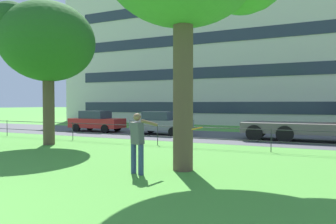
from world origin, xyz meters
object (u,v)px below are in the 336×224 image
at_px(car_red_left, 97,121).
at_px(apartment_building_background, 230,47).
at_px(person_thrower, 137,141).
at_px(frisbee, 197,128).
at_px(car_grey_center, 161,123).
at_px(tree_large_lawn, 45,41).
at_px(flatbed_truck_far_left, 335,120).

height_order(car_red_left, apartment_building_background, apartment_building_background).
bearing_deg(person_thrower, frisbee, -19.52).
bearing_deg(frisbee, apartment_building_background, 101.46).
distance_m(car_grey_center, apartment_building_background, 18.74).
bearing_deg(apartment_building_background, car_red_left, -109.66).
bearing_deg(tree_large_lawn, flatbed_truck_far_left, 26.46).
bearing_deg(car_red_left, frisbee, -44.35).
height_order(car_grey_center, flatbed_truck_far_left, flatbed_truck_far_left).
distance_m(tree_large_lawn, frisbee, 11.41).
relative_size(frisbee, car_red_left, 0.08).
bearing_deg(apartment_building_background, car_grey_center, -92.38).
bearing_deg(frisbee, car_grey_center, 119.49).
bearing_deg(car_red_left, flatbed_truck_far_left, -0.62).
distance_m(car_red_left, apartment_building_background, 19.59).
relative_size(tree_large_lawn, person_thrower, 4.01).
xyz_separation_m(car_grey_center, apartment_building_background, (0.71, 16.98, 7.89)).
height_order(frisbee, car_red_left, car_red_left).
distance_m(frisbee, flatbed_truck_far_left, 11.98).
distance_m(tree_large_lawn, car_grey_center, 8.74).
bearing_deg(tree_large_lawn, apartment_building_background, 80.57).
bearing_deg(car_grey_center, person_thrower, -67.71).
xyz_separation_m(person_thrower, car_red_left, (-9.71, 10.80, -0.18)).
relative_size(flatbed_truck_far_left, apartment_building_background, 0.20).
xyz_separation_m(car_grey_center, flatbed_truck_far_left, (10.24, -0.07, 0.44)).
relative_size(car_red_left, car_grey_center, 1.01).
height_order(tree_large_lawn, car_grey_center, tree_large_lawn).
xyz_separation_m(person_thrower, apartment_building_background, (-3.68, 27.68, 7.71)).
bearing_deg(apartment_building_background, frisbee, -78.54).
bearing_deg(person_thrower, apartment_building_background, 97.57).
height_order(person_thrower, flatbed_truck_far_left, flatbed_truck_far_left).
height_order(tree_large_lawn, car_red_left, tree_large_lawn).
bearing_deg(tree_large_lawn, car_grey_center, 64.46).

